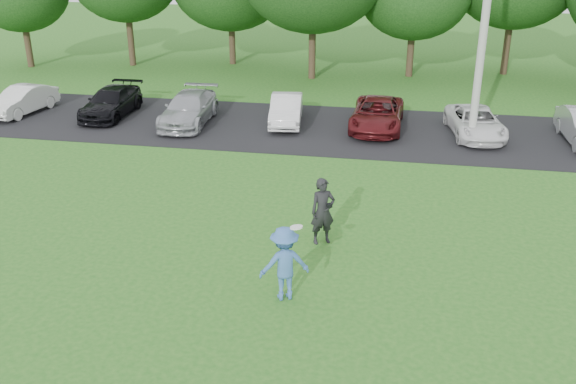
# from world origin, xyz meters

# --- Properties ---
(ground) EXTENTS (100.00, 100.00, 0.00)m
(ground) POSITION_xyz_m (0.00, 0.00, 0.00)
(ground) COLOR #22631C
(ground) RESTS_ON ground
(parking_lot) EXTENTS (32.00, 6.50, 0.03)m
(parking_lot) POSITION_xyz_m (0.00, 13.00, 0.01)
(parking_lot) COLOR black
(parking_lot) RESTS_ON ground
(utility_pole) EXTENTS (0.28, 0.28, 9.31)m
(utility_pole) POSITION_xyz_m (5.32, 12.00, 4.65)
(utility_pole) COLOR #ACACA7
(utility_pole) RESTS_ON ground
(frisbee_player) EXTENTS (1.27, 1.02, 1.89)m
(frisbee_player) POSITION_xyz_m (0.44, 0.64, 0.86)
(frisbee_player) COLOR #3D6AAD
(frisbee_player) RESTS_ON ground
(camera_bystander) EXTENTS (0.76, 0.67, 1.76)m
(camera_bystander) POSITION_xyz_m (0.92, 3.39, 0.88)
(camera_bystander) COLOR black
(camera_bystander) RESTS_ON ground
(parked_cars) EXTENTS (28.21, 4.92, 1.25)m
(parked_cars) POSITION_xyz_m (0.46, 13.03, 0.61)
(parked_cars) COLOR silver
(parked_cars) RESTS_ON parking_lot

